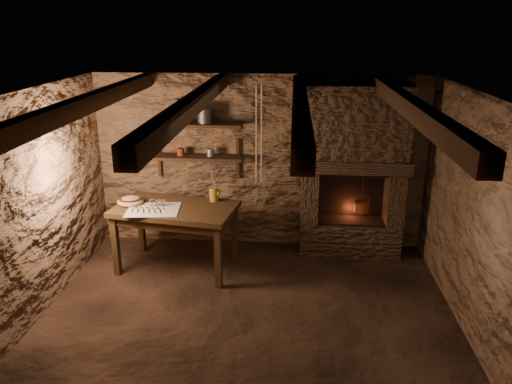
# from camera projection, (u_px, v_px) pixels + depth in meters

# --- Properties ---
(floor) EXTENTS (4.50, 4.50, 0.00)m
(floor) POSITION_uv_depth(u_px,v_px,m) (247.00, 319.00, 5.37)
(floor) COLOR black
(floor) RESTS_ON ground
(back_wall) EXTENTS (4.50, 0.04, 2.40)m
(back_wall) POSITION_uv_depth(u_px,v_px,m) (260.00, 162.00, 6.87)
(back_wall) COLOR #4A3322
(back_wall) RESTS_ON floor
(front_wall) EXTENTS (4.50, 0.04, 2.40)m
(front_wall) POSITION_uv_depth(u_px,v_px,m) (217.00, 335.00, 3.10)
(front_wall) COLOR #4A3322
(front_wall) RESTS_ON floor
(left_wall) EXTENTS (0.04, 4.00, 2.40)m
(left_wall) POSITION_uv_depth(u_px,v_px,m) (30.00, 210.00, 5.14)
(left_wall) COLOR #4A3322
(left_wall) RESTS_ON floor
(right_wall) EXTENTS (0.04, 4.00, 2.40)m
(right_wall) POSITION_uv_depth(u_px,v_px,m) (478.00, 222.00, 4.83)
(right_wall) COLOR #4A3322
(right_wall) RESTS_ON floor
(ceiling) EXTENTS (4.50, 4.00, 0.04)m
(ceiling) POSITION_uv_depth(u_px,v_px,m) (246.00, 95.00, 4.59)
(ceiling) COLOR black
(ceiling) RESTS_ON back_wall
(beam_far_left) EXTENTS (0.14, 3.95, 0.16)m
(beam_far_left) POSITION_uv_depth(u_px,v_px,m) (89.00, 103.00, 4.73)
(beam_far_left) COLOR black
(beam_far_left) RESTS_ON ceiling
(beam_mid_left) EXTENTS (0.14, 3.95, 0.16)m
(beam_mid_left) POSITION_uv_depth(u_px,v_px,m) (193.00, 104.00, 4.66)
(beam_mid_left) COLOR black
(beam_mid_left) RESTS_ON ceiling
(beam_mid_right) EXTENTS (0.14, 3.95, 0.16)m
(beam_mid_right) POSITION_uv_depth(u_px,v_px,m) (300.00, 105.00, 4.59)
(beam_mid_right) COLOR black
(beam_mid_right) RESTS_ON ceiling
(beam_far_right) EXTENTS (0.14, 3.95, 0.16)m
(beam_far_right) POSITION_uv_depth(u_px,v_px,m) (410.00, 107.00, 4.52)
(beam_far_right) COLOR black
(beam_far_right) RESTS_ON ceiling
(shelf_lower) EXTENTS (1.25, 0.30, 0.04)m
(shelf_lower) POSITION_uv_depth(u_px,v_px,m) (197.00, 157.00, 6.75)
(shelf_lower) COLOR black
(shelf_lower) RESTS_ON back_wall
(shelf_upper) EXTENTS (1.25, 0.30, 0.04)m
(shelf_upper) POSITION_uv_depth(u_px,v_px,m) (195.00, 124.00, 6.60)
(shelf_upper) COLOR black
(shelf_upper) RESTS_ON back_wall
(hearth) EXTENTS (1.43, 0.51, 2.30)m
(hearth) POSITION_uv_depth(u_px,v_px,m) (353.00, 167.00, 6.56)
(hearth) COLOR #36251B
(hearth) RESTS_ON floor
(work_table) EXTENTS (1.61, 1.09, 0.85)m
(work_table) POSITION_uv_depth(u_px,v_px,m) (177.00, 235.00, 6.35)
(work_table) COLOR black
(work_table) RESTS_ON floor
(linen_cloth) EXTENTS (0.68, 0.57, 0.01)m
(linen_cloth) POSITION_uv_depth(u_px,v_px,m) (153.00, 210.00, 6.11)
(linen_cloth) COLOR beige
(linen_cloth) RESTS_ON work_table
(pewter_cutlery_row) EXTENTS (0.55, 0.25, 0.01)m
(pewter_cutlery_row) POSITION_uv_depth(u_px,v_px,m) (153.00, 209.00, 6.09)
(pewter_cutlery_row) COLOR gray
(pewter_cutlery_row) RESTS_ON linen_cloth
(drinking_glasses) EXTENTS (0.20, 0.06, 0.08)m
(drinking_glasses) POSITION_uv_depth(u_px,v_px,m) (157.00, 203.00, 6.21)
(drinking_glasses) COLOR silver
(drinking_glasses) RESTS_ON linen_cloth
(stoneware_jug) EXTENTS (0.14, 0.14, 0.41)m
(stoneware_jug) POSITION_uv_depth(u_px,v_px,m) (214.00, 188.00, 6.36)
(stoneware_jug) COLOR #9E741E
(stoneware_jug) RESTS_ON work_table
(wooden_bowl) EXTENTS (0.41, 0.41, 0.12)m
(wooden_bowl) POSITION_uv_depth(u_px,v_px,m) (130.00, 201.00, 6.29)
(wooden_bowl) COLOR #A86E48
(wooden_bowl) RESTS_ON work_table
(iron_stockpot) EXTENTS (0.30, 0.30, 0.17)m
(iron_stockpot) POSITION_uv_depth(u_px,v_px,m) (206.00, 116.00, 6.56)
(iron_stockpot) COLOR #292724
(iron_stockpot) RESTS_ON shelf_upper
(tin_pan) EXTENTS (0.31, 0.21, 0.29)m
(tin_pan) POSITION_uv_depth(u_px,v_px,m) (174.00, 110.00, 6.66)
(tin_pan) COLOR #9D9D98
(tin_pan) RESTS_ON shelf_upper
(small_kettle) EXTENTS (0.17, 0.15, 0.15)m
(small_kettle) POSITION_uv_depth(u_px,v_px,m) (211.00, 153.00, 6.71)
(small_kettle) COLOR #9D9D98
(small_kettle) RESTS_ON shelf_lower
(rusty_tin) EXTENTS (0.10, 0.10, 0.10)m
(rusty_tin) POSITION_uv_depth(u_px,v_px,m) (181.00, 152.00, 6.74)
(rusty_tin) COLOR #4F210F
(rusty_tin) RESTS_ON shelf_lower
(red_pot) EXTENTS (0.25, 0.25, 0.54)m
(red_pot) POSITION_uv_depth(u_px,v_px,m) (362.00, 206.00, 6.67)
(red_pot) COLOR maroon
(red_pot) RESTS_ON hearth
(hanging_ropes) EXTENTS (0.08, 0.08, 1.20)m
(hanging_ropes) POSITION_uv_depth(u_px,v_px,m) (259.00, 135.00, 5.78)
(hanging_ropes) COLOR beige
(hanging_ropes) RESTS_ON ceiling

